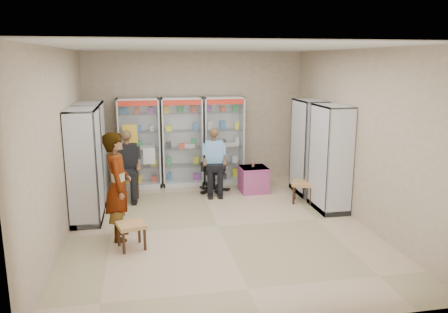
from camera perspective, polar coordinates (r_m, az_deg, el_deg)
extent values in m
plane|color=tan|center=(7.63, -0.75, -9.11)|extent=(6.00, 6.00, 0.00)
cube|color=tan|center=(10.15, -3.72, 5.06)|extent=(5.00, 0.02, 3.00)
cube|color=tan|center=(4.37, 6.04, -4.98)|extent=(5.00, 0.02, 3.00)
cube|color=tan|center=(7.22, -20.73, 1.25)|extent=(0.02, 6.00, 3.00)
cube|color=tan|center=(8.02, 17.11, 2.56)|extent=(0.02, 6.00, 3.00)
cube|color=beige|center=(7.10, -0.82, 14.05)|extent=(5.00, 6.00, 0.02)
cube|color=#B6BABE|center=(9.88, -10.99, 1.72)|extent=(0.90, 0.50, 2.00)
cube|color=#AAADB1|center=(9.92, -5.50, 1.93)|extent=(0.90, 0.50, 2.00)
cube|color=silver|center=(10.05, -0.09, 2.13)|extent=(0.90, 0.50, 2.00)
cube|color=#B2B3B9|center=(9.43, 10.98, 1.21)|extent=(0.90, 0.50, 2.00)
cube|color=silver|center=(8.44, 13.71, -0.24)|extent=(0.90, 0.50, 2.00)
cube|color=#AEB0B6|center=(9.03, -16.90, 0.39)|extent=(0.90, 0.50, 2.00)
cube|color=#B3B4BA|center=(7.96, -17.70, -1.23)|extent=(0.90, 0.50, 2.00)
cube|color=#311B13|center=(9.29, -12.40, -2.38)|extent=(0.42, 0.42, 0.94)
cube|color=black|center=(9.43, -1.35, -1.57)|extent=(0.62, 0.62, 1.04)
cube|color=#BA4A88|center=(9.50, 3.86, -2.99)|extent=(0.59, 0.57, 0.55)
cylinder|color=#4E0E06|center=(9.46, 3.82, -1.00)|extent=(0.07, 0.07, 0.11)
cube|color=olive|center=(8.95, 10.24, -4.58)|extent=(0.56, 0.56, 0.42)
cube|color=tan|center=(6.88, -11.97, -10.08)|extent=(0.49, 0.49, 0.40)
imported|color=#9A9A9C|center=(7.08, -13.69, -3.79)|extent=(0.42, 0.64, 1.73)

